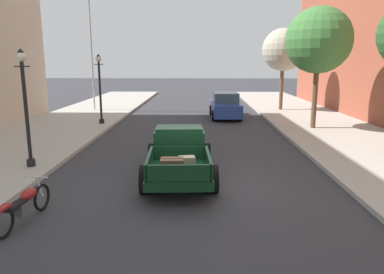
# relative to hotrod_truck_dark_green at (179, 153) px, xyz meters

# --- Properties ---
(ground_plane) EXTENTS (140.00, 140.00, 0.00)m
(ground_plane) POSITION_rel_hotrod_truck_dark_green_xyz_m (0.29, -0.92, -0.75)
(ground_plane) COLOR #333338
(hotrod_truck_dark_green) EXTENTS (2.35, 5.00, 1.58)m
(hotrod_truck_dark_green) POSITION_rel_hotrod_truck_dark_green_xyz_m (0.00, 0.00, 0.00)
(hotrod_truck_dark_green) COLOR black
(hotrod_truck_dark_green) RESTS_ON ground
(motorcycle_parked) EXTENTS (0.62, 2.11, 0.93)m
(motorcycle_parked) POSITION_rel_hotrod_truck_dark_green_xyz_m (-3.30, -3.58, -0.31)
(motorcycle_parked) COLOR black
(motorcycle_parked) RESTS_ON ground
(car_background_blue) EXTENTS (1.96, 4.35, 1.65)m
(car_background_blue) POSITION_rel_hotrod_truck_dark_green_xyz_m (2.31, 12.25, 0.01)
(car_background_blue) COLOR #284293
(car_background_blue) RESTS_ON ground
(street_lamp_near) EXTENTS (0.50, 0.32, 3.85)m
(street_lamp_near) POSITION_rel_hotrod_truck_dark_green_xyz_m (-5.01, 0.45, 1.63)
(street_lamp_near) COLOR black
(street_lamp_near) RESTS_ON sidewalk_left
(street_lamp_far) EXTENTS (0.50, 0.32, 3.85)m
(street_lamp_far) POSITION_rel_hotrod_truck_dark_green_xyz_m (-4.91, 9.04, 1.63)
(street_lamp_far) COLOR black
(street_lamp_far) RESTS_ON sidewalk_left
(flagpole) EXTENTS (1.74, 0.16, 9.16)m
(flagpole) POSITION_rel_hotrod_truck_dark_green_xyz_m (-6.80, 15.05, 5.02)
(flagpole) COLOR #B2B2B7
(flagpole) RESTS_ON sidewalk_left
(street_tree_second) EXTENTS (3.35, 3.35, 6.17)m
(street_tree_second) POSITION_rel_hotrod_truck_dark_green_xyz_m (6.66, 7.91, 3.88)
(street_tree_second) COLOR brown
(street_tree_second) RESTS_ON sidewalk_right
(street_tree_third) EXTENTS (3.00, 3.00, 5.77)m
(street_tree_third) POSITION_rel_hotrod_truck_dark_green_xyz_m (6.59, 15.40, 3.64)
(street_tree_third) COLOR brown
(street_tree_third) RESTS_ON sidewalk_right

